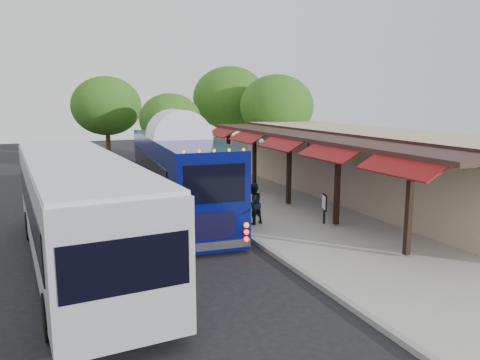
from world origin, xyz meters
name	(u,v)px	position (x,y,z in m)	size (l,w,h in m)	color
ground	(250,240)	(0.00, 0.00, 0.00)	(90.00, 90.00, 0.00)	black
sidewalk	(310,204)	(5.00, 4.00, 0.07)	(10.00, 40.00, 0.15)	#9E9B93
curb	(215,214)	(0.05, 4.00, 0.07)	(0.20, 40.00, 0.16)	gray
station_shelter	(369,165)	(8.38, 4.00, 1.85)	(8.15, 20.00, 3.60)	tan
coach_bus	(179,172)	(-1.45, 4.48, 2.02)	(3.20, 11.87, 3.76)	#070C54
city_bus	(78,208)	(-5.97, -0.47, 1.88)	(3.70, 12.83, 3.40)	#96989E
ped_a	(245,200)	(0.60, 1.88, 1.12)	(0.70, 0.46, 1.93)	black
ped_b	(253,204)	(0.83, 1.53, 0.99)	(0.82, 0.64, 1.69)	black
ped_c	(233,190)	(0.94, 4.00, 1.10)	(1.11, 0.46, 1.90)	black
ped_d	(238,193)	(1.01, 3.65, 1.02)	(1.13, 0.65, 1.74)	black
sign_board	(324,204)	(3.51, 0.45, 0.98)	(0.21, 0.55, 1.22)	black
tree_left	(170,120)	(1.39, 17.15, 3.70)	(4.34, 4.34, 5.55)	#382314
tree_mid	(230,98)	(7.52, 21.34, 5.20)	(6.09, 6.09, 7.80)	#382314
tree_right	(277,106)	(8.97, 15.64, 4.61)	(5.40, 5.40, 6.92)	#382314
tree_far	(106,106)	(-2.26, 22.77, 4.60)	(5.39, 5.39, 6.90)	#382314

